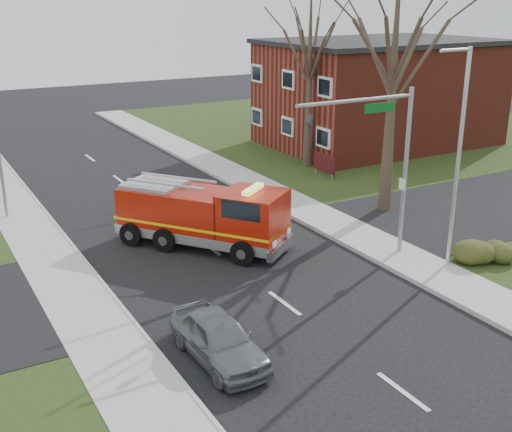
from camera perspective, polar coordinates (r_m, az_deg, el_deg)
ground at (r=22.38m, az=2.55°, el=-7.77°), size 120.00×120.00×0.00m
sidewalk_right at (r=25.90m, az=14.30°, el=-4.33°), size 2.40×80.00×0.15m
sidewalk_left at (r=20.13m, az=-12.90°, el=-11.33°), size 2.40×80.00×0.15m
brick_building at (r=46.25m, az=10.94°, el=10.72°), size 15.40×10.40×7.25m
health_center_sign at (r=37.38m, az=6.08°, el=4.68°), size 0.12×2.00×1.40m
hedge_corner at (r=27.03m, az=20.16°, el=-2.78°), size 2.80×2.00×0.90m
bare_tree_near at (r=30.63m, az=12.19°, el=13.63°), size 6.00×6.00×12.00m
bare_tree_far at (r=38.72m, az=4.80°, el=13.65°), size 5.25×5.25×10.50m
traffic_signal_mast at (r=24.89m, az=11.13°, el=6.20°), size 5.29×0.18×6.80m
streetlight_pole at (r=24.84m, az=17.51°, el=5.28°), size 1.48×0.16×8.40m
fire_engine at (r=26.90m, az=-4.63°, el=-0.09°), size 6.19×7.16×2.87m
parked_car_maroon at (r=18.91m, az=-3.31°, el=-10.81°), size 1.74×4.08×1.38m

